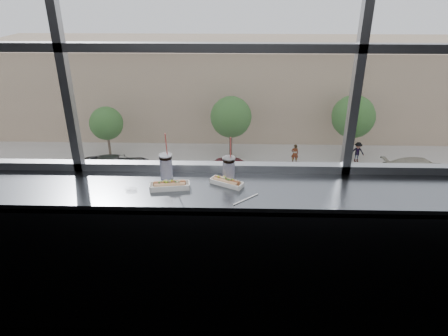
{
  "coord_description": "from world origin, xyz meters",
  "views": [
    {
      "loc": [
        0.17,
        -1.22,
        2.39
      ],
      "look_at": [
        0.11,
        1.23,
        1.25
      ],
      "focal_mm": 32.0,
      "sensor_mm": 36.0,
      "label": 1
    }
  ],
  "objects_px": {
    "soda_cup_left": "(166,165)",
    "car_near_b": "(119,226)",
    "pedestrian_d": "(358,150)",
    "tree_right": "(353,117)",
    "car_far_c": "(423,167)",
    "tree_left": "(106,123)",
    "car_far_b": "(234,165)",
    "car_near_c": "(207,224)",
    "loose_straw": "(246,199)",
    "hotdog_tray_right": "(227,182)",
    "car_far_a": "(116,164)",
    "soda_cup_right": "(229,168)",
    "tree_center": "(231,117)",
    "hotdog_tray_left": "(170,185)",
    "wrapper": "(131,189)",
    "pedestrian_c": "(295,152)"
  },
  "relations": [
    {
      "from": "car_near_c",
      "to": "tree_center",
      "type": "bearing_deg",
      "value": -11.75
    },
    {
      "from": "soda_cup_left",
      "to": "tree_left",
      "type": "height_order",
      "value": "soda_cup_left"
    },
    {
      "from": "soda_cup_right",
      "to": "car_near_c",
      "type": "height_order",
      "value": "soda_cup_right"
    },
    {
      "from": "loose_straw",
      "to": "tree_left",
      "type": "relative_size",
      "value": 0.05
    },
    {
      "from": "soda_cup_left",
      "to": "car_near_b",
      "type": "height_order",
      "value": "soda_cup_left"
    },
    {
      "from": "hotdog_tray_right",
      "to": "car_far_a",
      "type": "distance_m",
      "value": 28.01
    },
    {
      "from": "hotdog_tray_left",
      "to": "car_far_c",
      "type": "relative_size",
      "value": 0.04
    },
    {
      "from": "hotdog_tray_left",
      "to": "hotdog_tray_right",
      "type": "relative_size",
      "value": 1.15
    },
    {
      "from": "car_far_c",
      "to": "tree_left",
      "type": "height_order",
      "value": "tree_left"
    },
    {
      "from": "hotdog_tray_left",
      "to": "car_far_c",
      "type": "distance_m",
      "value": 30.19
    },
    {
      "from": "hotdog_tray_right",
      "to": "car_far_a",
      "type": "height_order",
      "value": "hotdog_tray_right"
    },
    {
      "from": "soda_cup_right",
      "to": "car_far_c",
      "type": "bearing_deg",
      "value": 60.32
    },
    {
      "from": "tree_left",
      "to": "wrapper",
      "type": "bearing_deg",
      "value": -70.96
    },
    {
      "from": "car_near_b",
      "to": "tree_right",
      "type": "bearing_deg",
      "value": -55.93
    },
    {
      "from": "soda_cup_left",
      "to": "car_far_b",
      "type": "distance_m",
      "value": 26.56
    },
    {
      "from": "car_far_b",
      "to": "pedestrian_c",
      "type": "bearing_deg",
      "value": -62.31
    },
    {
      "from": "wrapper",
      "to": "pedestrian_d",
      "type": "bearing_deg",
      "value": 68.92
    },
    {
      "from": "tree_center",
      "to": "hotdog_tray_left",
      "type": "bearing_deg",
      "value": -90.26
    },
    {
      "from": "hotdog_tray_right",
      "to": "tree_center",
      "type": "relative_size",
      "value": 0.05
    },
    {
      "from": "pedestrian_d",
      "to": "tree_right",
      "type": "bearing_deg",
      "value": 130.91
    },
    {
      "from": "wrapper",
      "to": "car_far_c",
      "type": "height_order",
      "value": "wrapper"
    },
    {
      "from": "soda_cup_left",
      "to": "wrapper",
      "type": "bearing_deg",
      "value": -136.98
    },
    {
      "from": "car_far_b",
      "to": "tree_left",
      "type": "bearing_deg",
      "value": 65.59
    },
    {
      "from": "car_far_c",
      "to": "car_near_b",
      "type": "distance_m",
      "value": 21.7
    },
    {
      "from": "tree_left",
      "to": "car_near_b",
      "type": "bearing_deg",
      "value": -71.39
    },
    {
      "from": "car_near_b",
      "to": "tree_right",
      "type": "xyz_separation_m",
      "value": [
        15.87,
        12.0,
        2.68
      ]
    },
    {
      "from": "tree_left",
      "to": "hotdog_tray_right",
      "type": "bearing_deg",
      "value": -69.73
    },
    {
      "from": "car_near_b",
      "to": "tree_left",
      "type": "bearing_deg",
      "value": 15.57
    },
    {
      "from": "pedestrian_d",
      "to": "tree_left",
      "type": "height_order",
      "value": "tree_left"
    },
    {
      "from": "car_far_b",
      "to": "car_near_c",
      "type": "bearing_deg",
      "value": 166.14
    },
    {
      "from": "soda_cup_left",
      "to": "tree_center",
      "type": "distance_m",
      "value": 29.45
    },
    {
      "from": "soda_cup_right",
      "to": "loose_straw",
      "type": "relative_size",
      "value": 1.52
    },
    {
      "from": "hotdog_tray_left",
      "to": "tree_center",
      "type": "xyz_separation_m",
      "value": [
        0.13,
        28.3,
        -8.59
      ]
    },
    {
      "from": "soda_cup_left",
      "to": "car_near_c",
      "type": "distance_m",
      "value": 19.58
    },
    {
      "from": "car_near_c",
      "to": "tree_left",
      "type": "xyz_separation_m",
      "value": [
        -9.01,
        12.0,
        1.75
      ]
    },
    {
      "from": "car_far_a",
      "to": "car_near_b",
      "type": "distance_m",
      "value": 8.34
    },
    {
      "from": "wrapper",
      "to": "pedestrian_c",
      "type": "relative_size",
      "value": 0.05
    },
    {
      "from": "soda_cup_right",
      "to": "tree_center",
      "type": "xyz_separation_m",
      "value": [
        -0.27,
        28.16,
        -8.66
      ]
    },
    {
      "from": "pedestrian_d",
      "to": "tree_right",
      "type": "relative_size",
      "value": 0.37
    },
    {
      "from": "wrapper",
      "to": "car_far_a",
      "type": "height_order",
      "value": "wrapper"
    },
    {
      "from": "hotdog_tray_right",
      "to": "soda_cup_left",
      "type": "distance_m",
      "value": 0.45
    },
    {
      "from": "hotdog_tray_left",
      "to": "car_far_b",
      "type": "distance_m",
      "value": 26.68
    },
    {
      "from": "car_near_c",
      "to": "car_near_b",
      "type": "xyz_separation_m",
      "value": [
        -4.97,
        0.0,
        -0.18
      ]
    },
    {
      "from": "loose_straw",
      "to": "tree_right",
      "type": "xyz_separation_m",
      "value": [
        9.35,
        28.44,
        -8.45
      ]
    },
    {
      "from": "car_near_c",
      "to": "pedestrian_c",
      "type": "height_order",
      "value": "car_near_c"
    },
    {
      "from": "car_far_c",
      "to": "tree_right",
      "type": "relative_size",
      "value": 1.23
    },
    {
      "from": "tree_center",
      "to": "car_far_c",
      "type": "bearing_deg",
      "value": -15.9
    },
    {
      "from": "car_far_c",
      "to": "pedestrian_d",
      "type": "relative_size",
      "value": 3.28
    },
    {
      "from": "soda_cup_right",
      "to": "car_far_b",
      "type": "distance_m",
      "value": 26.58
    },
    {
      "from": "tree_left",
      "to": "tree_right",
      "type": "xyz_separation_m",
      "value": [
        19.91,
        0.0,
        0.75
      ]
    }
  ]
}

